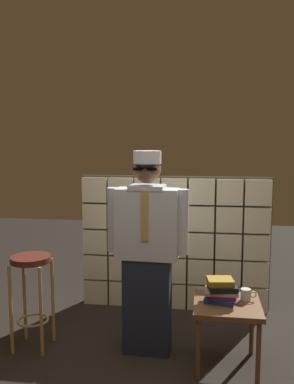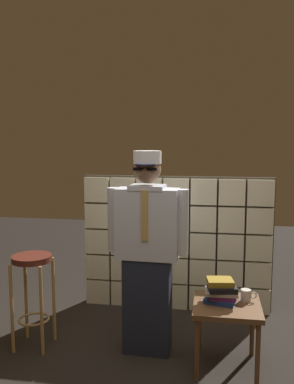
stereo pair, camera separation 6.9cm
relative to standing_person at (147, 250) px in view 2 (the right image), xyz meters
name	(u,v)px [view 2 (the right image)]	position (x,y,z in m)	size (l,w,h in m)	color
glass_block_wall	(176,244)	(0.15, 0.96, -0.19)	(2.00, 0.10, 1.44)	beige
standing_person	(147,250)	(0.00, 0.00, 0.00)	(0.68, 0.29, 1.71)	#1E2333
bar_stool	(32,279)	(-0.99, -0.07, -0.29)	(0.34, 0.34, 0.82)	#592319
side_table	(227,312)	(0.65, -0.15, -0.44)	(0.52, 0.52, 0.53)	brown
book_stack	(221,291)	(0.61, -0.13, -0.27)	(0.27, 0.22, 0.19)	navy
coffee_mug	(246,295)	(0.80, -0.07, -0.32)	(0.13, 0.08, 0.09)	silver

